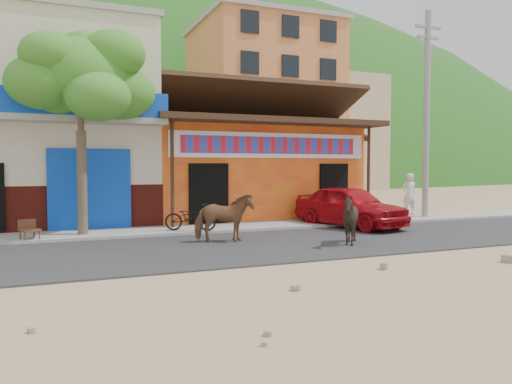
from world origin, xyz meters
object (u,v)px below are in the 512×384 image
scooter (190,217)px  pedestrian (409,194)px  cow_dark (350,219)px  red_car (350,206)px  tree (81,131)px  utility_pole (427,114)px  cow_tan (224,218)px  cafe_chair_right (29,221)px

scooter → pedestrian: 9.61m
cow_dark → red_car: 3.85m
red_car → scooter: bearing=160.0°
tree → cow_dark: 8.04m
utility_pole → red_car: 5.58m
cow_tan → cafe_chair_right: bearing=76.6°
pedestrian → cafe_chair_right: size_ratio=1.70×
cow_tan → red_car: (5.04, 1.54, 0.05)m
utility_pole → red_car: bearing=-164.4°
red_car → pedestrian: pedestrian is taller
cow_tan → red_car: red_car is taller
cow_dark → cafe_chair_right: bearing=-125.5°
tree → cafe_chair_right: (-1.40, -0.50, -2.50)m
cow_dark → cow_tan: bearing=-129.8°
tree → red_car: 8.89m
scooter → pedestrian: size_ratio=0.94×
tree → cafe_chair_right: bearing=-160.3°
utility_pole → red_car: utility_pole is taller
utility_pole → cafe_chair_right: utility_pole is taller
cow_dark → scooter: 5.00m
red_car → cow_tan: bearing=-177.3°
tree → cow_tan: (3.47, -2.54, -2.42)m
utility_pole → scooter: 10.36m
cow_tan → scooter: cow_tan is taller
utility_pole → cow_tan: (-9.33, -2.74, -3.42)m
tree → cow_tan: size_ratio=3.82×
utility_pole → red_car: (-4.29, -1.20, -3.37)m
cow_tan → cafe_chair_right: 5.28m
red_car → cafe_chair_right: bearing=162.8°
cow_tan → cow_dark: (2.93, -1.68, -0.00)m
red_car → cow_dark: bearing=-137.5°
cow_tan → tree: bearing=63.1°
cow_dark → pedestrian: pedestrian is taller
pedestrian → red_car: bearing=32.7°
cow_tan → cow_dark: cow_tan is taller
utility_pole → scooter: bearing=-176.1°
utility_pole → tree: bearing=-179.1°
utility_pole → scooter: utility_pole is taller
cow_dark → red_car: red_car is taller
utility_pole → pedestrian: utility_pole is taller
cow_tan → scooter: (-0.37, 2.08, -0.16)m
cow_tan → utility_pole: bearing=-64.3°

